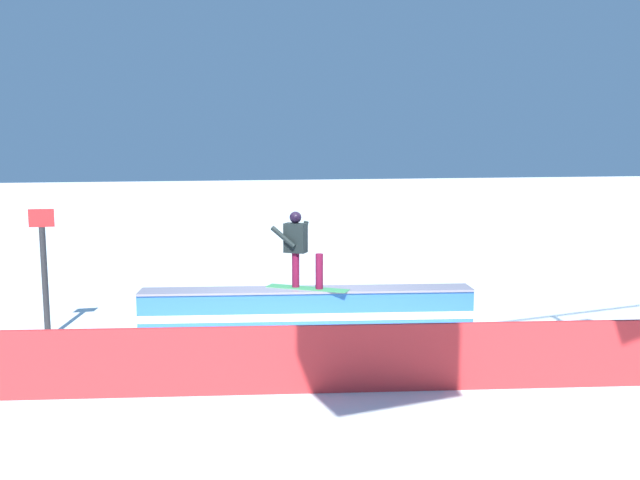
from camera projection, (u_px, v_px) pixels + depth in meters
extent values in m
plane|color=white|center=(307.00, 321.00, 12.27)|extent=(120.00, 120.00, 0.00)
cube|color=#2E6ABA|center=(307.00, 306.00, 12.23)|extent=(6.18, 1.62, 0.59)
cube|color=white|center=(307.00, 314.00, 12.25)|extent=(6.19, 1.63, 0.14)
cube|color=gray|center=(307.00, 290.00, 12.19)|extent=(6.19, 1.68, 0.04)
cube|color=#3A9154|center=(307.00, 288.00, 12.19)|extent=(1.47, 1.12, 0.01)
cylinder|color=maroon|center=(296.00, 270.00, 12.22)|extent=(0.19, 0.19, 0.66)
cylinder|color=maroon|center=(319.00, 271.00, 12.06)|extent=(0.19, 0.19, 0.66)
cube|color=black|center=(296.00, 238.00, 12.14)|extent=(0.47, 0.42, 0.55)
sphere|color=black|center=(295.00, 217.00, 12.09)|extent=(0.22, 0.22, 0.22)
cylinder|color=black|center=(283.00, 237.00, 12.04)|extent=(0.46, 0.35, 0.41)
cylinder|color=black|center=(304.00, 236.00, 12.25)|extent=(0.21, 0.18, 0.56)
cube|color=red|center=(368.00, 358.00, 8.63)|extent=(9.83, 1.81, 0.92)
cylinder|color=#262628|center=(45.00, 283.00, 11.02)|extent=(0.10, 0.10, 1.92)
cube|color=red|center=(41.00, 218.00, 10.87)|extent=(0.40, 0.04, 0.30)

